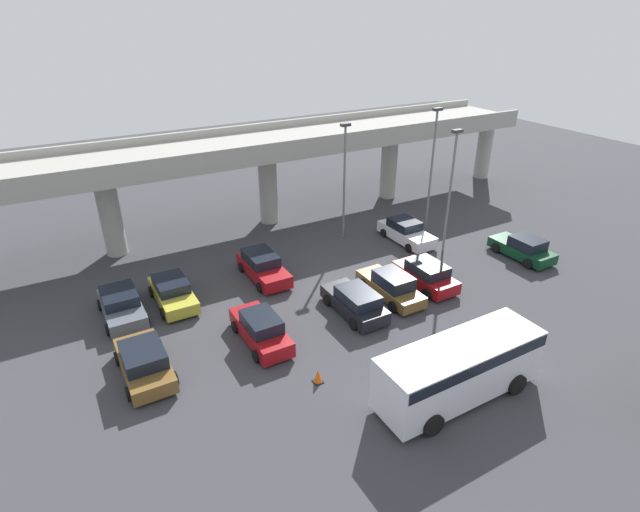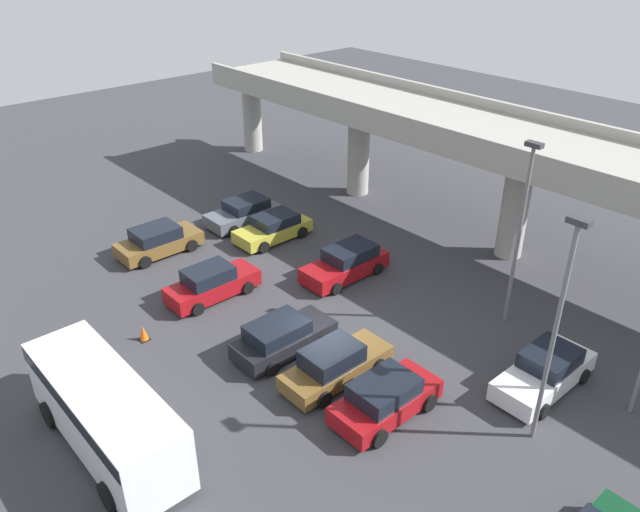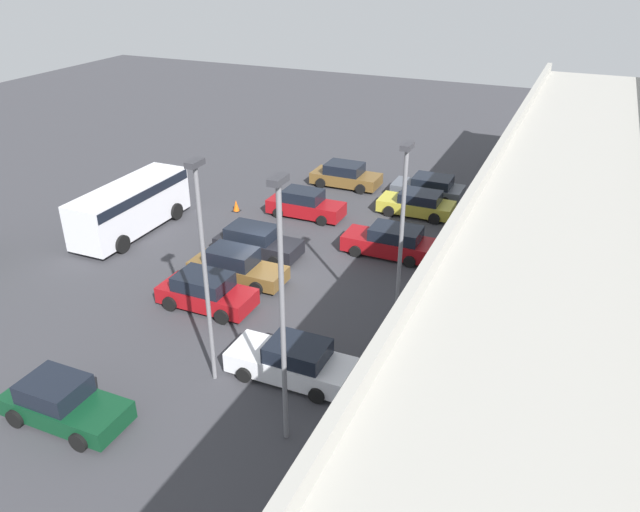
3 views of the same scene
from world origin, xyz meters
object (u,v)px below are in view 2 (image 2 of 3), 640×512
at_px(traffic_cone, 144,333).
at_px(lamp_post_mid_lot, 521,223).
at_px(parked_car_0, 158,241).
at_px(parked_car_2, 212,283).
at_px(lamp_post_near_aisle, 557,320).
at_px(parked_car_9, 244,212).
at_px(parked_car_4, 282,337).
at_px(parked_car_7, 545,371).
at_px(parked_car_5, 335,364).
at_px(parked_car_3, 346,263).
at_px(parked_car_1, 274,228).
at_px(shuttle_bus, 105,409).
at_px(parked_car_6, 385,398).

bearing_deg(traffic_cone, lamp_post_mid_lot, 53.83).
distance_m(parked_car_0, parked_car_2, 5.77).
bearing_deg(lamp_post_near_aisle, parked_car_9, 172.93).
height_order(parked_car_4, lamp_post_near_aisle, lamp_post_near_aisle).
height_order(parked_car_9, lamp_post_near_aisle, lamp_post_near_aisle).
bearing_deg(lamp_post_near_aisle, lamp_post_mid_lot, 131.15).
height_order(parked_car_4, parked_car_7, parked_car_7).
bearing_deg(lamp_post_near_aisle, parked_car_5, -155.83).
xyz_separation_m(parked_car_2, parked_car_5, (8.45, 0.26, -0.01)).
relative_size(parked_car_9, lamp_post_mid_lot, 0.53).
bearing_deg(parked_car_9, lamp_post_mid_lot, 100.12).
xyz_separation_m(parked_car_3, lamp_post_mid_lot, (7.69, 2.70, 4.16)).
distance_m(parked_car_1, parked_car_4, 10.57).
distance_m(parked_car_2, parked_car_7, 15.42).
xyz_separation_m(parked_car_4, shuttle_bus, (0.23, -7.81, 0.92)).
height_order(parked_car_5, parked_car_7, parked_car_5).
height_order(parked_car_2, parked_car_4, parked_car_2).
height_order(parked_car_5, shuttle_bus, shuttle_bus).
xyz_separation_m(parked_car_6, traffic_cone, (-10.13, -4.45, -0.42)).
bearing_deg(lamp_post_mid_lot, lamp_post_near_aisle, -48.85).
bearing_deg(parked_car_0, parked_car_1, -26.41).
distance_m(parked_car_1, parked_car_7, 17.10).
bearing_deg(parked_car_5, traffic_cone, 120.69).
bearing_deg(parked_car_9, traffic_cone, 33.60).
bearing_deg(lamp_post_near_aisle, parked_car_2, -167.64).
xyz_separation_m(parked_car_7, parked_car_9, (-19.94, -0.06, -0.02)).
bearing_deg(parked_car_5, parked_car_7, -44.65).
xyz_separation_m(parked_car_0, parked_car_3, (8.62, 5.91, 0.02)).
xyz_separation_m(parked_car_2, parked_car_6, (11.13, 0.28, 0.01)).
xyz_separation_m(parked_car_0, parked_car_2, (5.76, -0.30, 0.02)).
height_order(parked_car_6, lamp_post_mid_lot, lamp_post_mid_lot).
height_order(shuttle_bus, traffic_cone, shuttle_bus).
relative_size(shuttle_bus, lamp_post_mid_lot, 0.92).
distance_m(parked_car_3, parked_car_6, 10.17).
relative_size(parked_car_6, lamp_post_mid_lot, 0.51).
height_order(parked_car_9, shuttle_bus, shuttle_bus).
relative_size(parked_car_3, shuttle_bus, 0.60).
height_order(parked_car_4, parked_car_5, parked_car_5).
xyz_separation_m(parked_car_7, lamp_post_near_aisle, (1.21, -2.68, 4.25)).
distance_m(parked_car_0, parked_car_5, 14.22).
distance_m(parked_car_1, shuttle_bus, 16.57).
bearing_deg(parked_car_1, lamp_post_near_aisle, 81.75).
bearing_deg(parked_car_1, parked_car_2, 25.83).
xyz_separation_m(shuttle_bus, lamp_post_mid_lot, (4.68, 16.89, 3.26)).
xyz_separation_m(parked_car_1, parked_car_6, (14.04, -5.75, 0.06)).
height_order(parked_car_1, lamp_post_mid_lot, lamp_post_mid_lot).
xyz_separation_m(parked_car_6, shuttle_bus, (-5.25, -8.26, 0.90)).
distance_m(parked_car_0, traffic_cone, 8.11).
relative_size(parked_car_0, shuttle_bus, 0.58).
bearing_deg(parked_car_3, lamp_post_mid_lot, 109.34).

